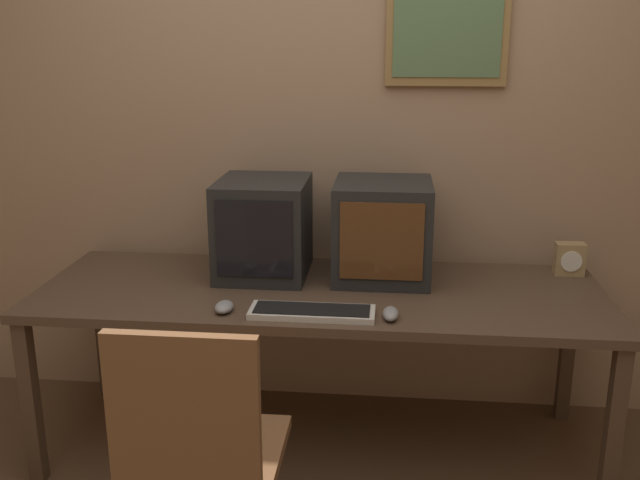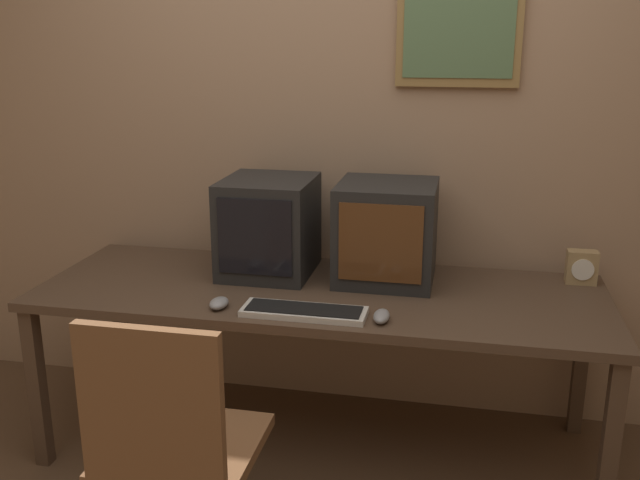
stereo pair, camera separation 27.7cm
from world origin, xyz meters
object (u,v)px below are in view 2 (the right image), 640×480
at_px(monitor_right, 386,232).
at_px(keyboard_main, 303,311).
at_px(office_chair, 177,472).
at_px(mouse_far_corner, 219,303).
at_px(desk_clock, 582,267).
at_px(monitor_left, 269,226).
at_px(mouse_near_keyboard, 381,316).

xyz_separation_m(monitor_right, keyboard_main, (-0.24, -0.45, -0.19)).
bearing_deg(keyboard_main, office_chair, -114.77).
bearing_deg(mouse_far_corner, office_chair, -84.51).
relative_size(mouse_far_corner, desk_clock, 0.75).
xyz_separation_m(monitor_left, desk_clock, (1.27, 0.12, -0.13)).
bearing_deg(office_chair, mouse_near_keyboard, 45.92).
bearing_deg(office_chair, monitor_left, 89.19).
bearing_deg(monitor_left, mouse_far_corner, -98.90).
relative_size(monitor_left, monitor_right, 1.02).
relative_size(monitor_left, keyboard_main, 0.91).
distance_m(mouse_near_keyboard, desk_clock, 0.93).
distance_m(monitor_right, mouse_far_corner, 0.74).
xyz_separation_m(monitor_left, monitor_right, (0.49, 0.01, 0.00)).
bearing_deg(monitor_right, monitor_left, -178.66).
relative_size(monitor_right, mouse_near_keyboard, 3.60).
bearing_deg(keyboard_main, mouse_near_keyboard, -1.06).
bearing_deg(mouse_near_keyboard, monitor_left, 140.17).
bearing_deg(keyboard_main, desk_clock, 28.61).
bearing_deg(office_chair, desk_clock, 41.25).
height_order(monitor_left, mouse_far_corner, monitor_left).
xyz_separation_m(monitor_right, mouse_near_keyboard, (0.04, -0.46, -0.18)).
bearing_deg(keyboard_main, mouse_far_corner, -179.68).
xyz_separation_m(monitor_left, mouse_far_corner, (-0.07, -0.44, -0.18)).
relative_size(keyboard_main, mouse_far_corner, 4.42).
bearing_deg(desk_clock, monitor_right, -172.14).
bearing_deg(mouse_far_corner, desk_clock, 22.66).
bearing_deg(mouse_near_keyboard, keyboard_main, 178.94).
relative_size(monitor_right, office_chair, 0.43).
bearing_deg(keyboard_main, monitor_left, 119.54).
distance_m(mouse_far_corner, office_chair, 0.66).
bearing_deg(monitor_right, desk_clock, 7.86).
distance_m(mouse_near_keyboard, office_chair, 0.85).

